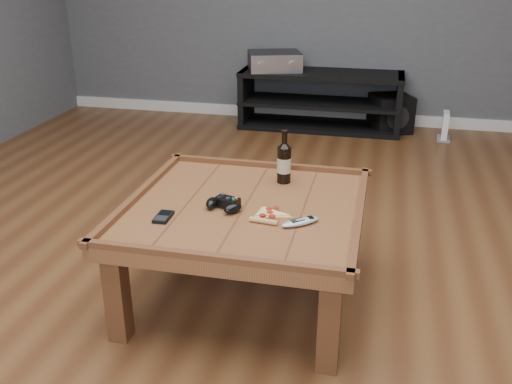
% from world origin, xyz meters
% --- Properties ---
extents(ground, '(6.00, 6.00, 0.00)m').
position_xyz_m(ground, '(0.00, 0.00, 0.00)').
color(ground, '#4B2A15').
rests_on(ground, ground).
extents(baseboard, '(5.00, 0.02, 0.10)m').
position_xyz_m(baseboard, '(0.00, 2.99, 0.05)').
color(baseboard, silver).
rests_on(baseboard, ground).
extents(coffee_table, '(1.03, 1.03, 0.48)m').
position_xyz_m(coffee_table, '(0.00, 0.00, 0.39)').
color(coffee_table, brown).
rests_on(coffee_table, ground).
extents(media_console, '(1.40, 0.45, 0.50)m').
position_xyz_m(media_console, '(0.00, 2.75, 0.25)').
color(media_console, black).
rests_on(media_console, ground).
extents(beer_bottle, '(0.07, 0.07, 0.25)m').
position_xyz_m(beer_bottle, '(0.11, 0.30, 0.55)').
color(beer_bottle, black).
rests_on(beer_bottle, coffee_table).
extents(game_controller, '(0.17, 0.15, 0.05)m').
position_xyz_m(game_controller, '(-0.08, -0.05, 0.47)').
color(game_controller, black).
rests_on(game_controller, coffee_table).
extents(pizza_slice, '(0.15, 0.22, 0.02)m').
position_xyz_m(pizza_slice, '(0.12, -0.09, 0.46)').
color(pizza_slice, tan).
rests_on(pizza_slice, coffee_table).
extents(smartphone, '(0.06, 0.11, 0.01)m').
position_xyz_m(smartphone, '(-0.30, -0.20, 0.46)').
color(smartphone, black).
rests_on(smartphone, coffee_table).
extents(remote_control, '(0.16, 0.15, 0.02)m').
position_xyz_m(remote_control, '(0.26, -0.13, 0.46)').
color(remote_control, '#9DA3AB').
rests_on(remote_control, coffee_table).
extents(av_receiver, '(0.53, 0.48, 0.15)m').
position_xyz_m(av_receiver, '(-0.41, 2.74, 0.58)').
color(av_receiver, black).
rests_on(av_receiver, media_console).
extents(subwoofer, '(0.42, 0.42, 0.32)m').
position_xyz_m(subwoofer, '(0.61, 2.80, 0.16)').
color(subwoofer, black).
rests_on(subwoofer, ground).
extents(game_console, '(0.11, 0.19, 0.23)m').
position_xyz_m(game_console, '(1.06, 2.64, 0.11)').
color(game_console, gray).
rests_on(game_console, ground).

